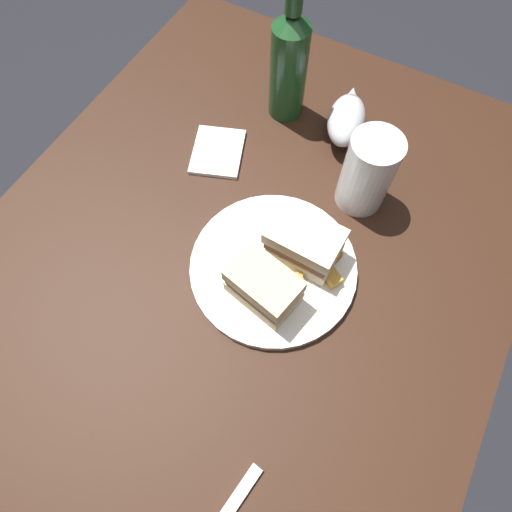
# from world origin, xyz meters

# --- Properties ---
(ground_plane) EXTENTS (6.00, 6.00, 0.00)m
(ground_plane) POSITION_xyz_m (0.00, 0.00, 0.00)
(ground_plane) COLOR black
(dining_table) EXTENTS (1.11, 0.86, 0.77)m
(dining_table) POSITION_xyz_m (0.00, 0.00, 0.39)
(dining_table) COLOR black
(dining_table) RESTS_ON ground
(plate) EXTENTS (0.27, 0.27, 0.01)m
(plate) POSITION_xyz_m (0.01, -0.06, 0.78)
(plate) COLOR silver
(plate) RESTS_ON dining_table
(sandwich_half_left) EXTENTS (0.09, 0.12, 0.07)m
(sandwich_half_left) POSITION_xyz_m (-0.04, -0.07, 0.82)
(sandwich_half_left) COLOR #CCB284
(sandwich_half_left) RESTS_ON plate
(sandwich_half_right) EXTENTS (0.08, 0.11, 0.07)m
(sandwich_half_right) POSITION_xyz_m (0.05, -0.09, 0.82)
(sandwich_half_right) COLOR beige
(sandwich_half_right) RESTS_ON plate
(potato_wedge_front) EXTENTS (0.03, 0.04, 0.01)m
(potato_wedge_front) POSITION_xyz_m (0.00, -0.09, 0.79)
(potato_wedge_front) COLOR #B77F33
(potato_wedge_front) RESTS_ON plate
(potato_wedge_middle) EXTENTS (0.04, 0.06, 0.02)m
(potato_wedge_middle) POSITION_xyz_m (0.04, -0.14, 0.79)
(potato_wedge_middle) COLOR gold
(potato_wedge_middle) RESTS_ON plate
(potato_wedge_back) EXTENTS (0.06, 0.03, 0.02)m
(potato_wedge_back) POSITION_xyz_m (0.05, -0.13, 0.79)
(potato_wedge_back) COLOR #AD702D
(potato_wedge_back) RESTS_ON plate
(potato_wedge_left_edge) EXTENTS (0.04, 0.04, 0.02)m
(potato_wedge_left_edge) POSITION_xyz_m (-0.02, -0.08, 0.79)
(potato_wedge_left_edge) COLOR #B77F33
(potato_wedge_left_edge) RESTS_ON plate
(pint_glass) EXTENTS (0.08, 0.08, 0.14)m
(pint_glass) POSITION_xyz_m (0.21, -0.13, 0.83)
(pint_glass) COLOR white
(pint_glass) RESTS_ON dining_table
(gravy_boat) EXTENTS (0.14, 0.09, 0.07)m
(gravy_boat) POSITION_xyz_m (0.32, -0.04, 0.81)
(gravy_boat) COLOR #B7B7BC
(gravy_boat) RESTS_ON dining_table
(cider_bottle) EXTENTS (0.07, 0.07, 0.27)m
(cider_bottle) POSITION_xyz_m (0.33, 0.08, 0.88)
(cider_bottle) COLOR #19421E
(cider_bottle) RESTS_ON dining_table
(napkin) EXTENTS (0.13, 0.12, 0.01)m
(napkin) POSITION_xyz_m (0.17, 0.14, 0.77)
(napkin) COLOR white
(napkin) RESTS_ON dining_table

